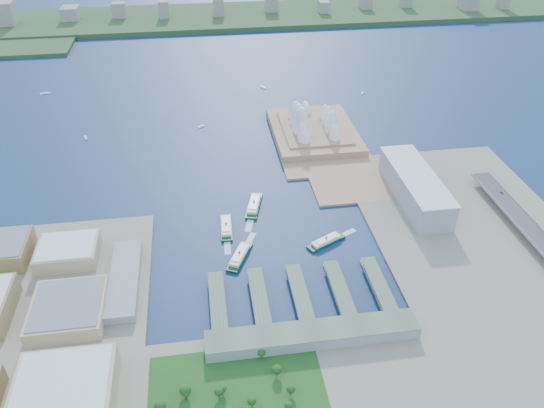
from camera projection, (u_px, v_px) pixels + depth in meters
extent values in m
plane|color=#0D1A40|center=(275.00, 252.00, 606.43)|extent=(3000.00, 3000.00, 0.00)
cube|color=gray|center=(25.00, 348.00, 489.81)|extent=(220.00, 390.00, 3.00)
cube|color=gray|center=(493.00, 260.00, 593.55)|extent=(240.00, 500.00, 3.00)
cube|color=#A27858|center=(318.00, 140.00, 830.88)|extent=(135.00, 220.00, 3.00)
cube|color=#2D4926|center=(220.00, 17.00, 1403.59)|extent=(2200.00, 260.00, 12.00)
cube|color=#939398|center=(415.00, 187.00, 683.62)|extent=(45.00, 155.00, 35.00)
cube|color=gray|center=(313.00, 335.00, 492.88)|extent=(200.00, 28.00, 12.00)
imported|color=slate|center=(502.00, 193.00, 681.04)|extent=(2.05, 5.05, 1.46)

